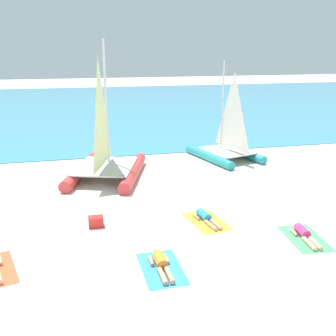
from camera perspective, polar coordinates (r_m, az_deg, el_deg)
ground_plane at (r=20.40m, az=-3.05°, el=0.61°), size 120.00×120.00×0.00m
ocean_water at (r=41.49m, az=-8.48°, el=8.98°), size 120.00×40.00×0.05m
sailboat_red at (r=18.17m, az=-9.08°, el=1.35°), size 4.31×5.43×6.19m
sailboat_teal at (r=21.32m, az=8.50°, el=3.31°), size 3.51×4.50×5.17m
towel_center_left at (r=11.08m, az=-0.94°, el=-14.41°), size 1.15×1.93×0.01m
sunbather_center_left at (r=11.07m, az=-1.02°, el=-13.69°), size 0.55×1.56×0.30m
towel_center_right at (r=13.82m, az=5.62°, el=-7.74°), size 1.41×2.06×0.01m
sunbather_center_right at (r=13.83m, az=5.51°, el=-7.16°), size 0.67×1.57×0.30m
towel_rightmost at (r=13.35m, az=19.29°, el=-9.65°), size 1.27×1.99×0.01m
sunbather_rightmost at (r=13.35m, az=19.22°, el=-9.04°), size 0.58×1.57×0.30m
cooler_box at (r=13.55m, az=-10.45°, el=-7.69°), size 0.50×0.36×0.36m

